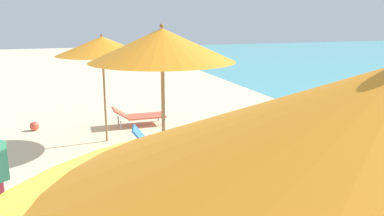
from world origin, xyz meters
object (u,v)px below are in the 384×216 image
umbrella_second (162,45)px  lounger_farthest_shoreside (138,115)px  person_walking_far (345,142)px  lounger_farthest_inland (162,141)px  beach_ball (34,126)px  lounger_second_shoreside (187,170)px  umbrella_farthest (102,46)px

umbrella_second → lounger_farthest_shoreside: bearing=83.3°
umbrella_second → person_walking_far: bearing=-2.4°
lounger_farthest_shoreside → person_walking_far: person_walking_far is taller
lounger_farthest_shoreside → lounger_farthest_inland: size_ratio=0.96×
beach_ball → lounger_farthest_inland: bearing=-44.4°
person_walking_far → beach_ball: bearing=142.3°
lounger_second_shoreside → person_walking_far: (2.22, -1.42, 0.75)m
person_walking_far → lounger_farthest_shoreside: bearing=124.5°
umbrella_second → person_walking_far: umbrella_second is taller
umbrella_second → person_walking_far: (2.97, -0.13, -1.60)m
lounger_farthest_shoreside → lounger_second_shoreside: bearing=-88.1°
umbrella_farthest → person_walking_far: bearing=-52.9°
umbrella_second → beach_ball: bearing=109.8°
umbrella_farthest → lounger_farthest_shoreside: (1.01, 1.19, -2.02)m
person_walking_far → lounger_farthest_inland: bearing=137.1°
beach_ball → umbrella_second: bearing=-70.2°
lounger_second_shoreside → beach_ball: (-2.85, 4.53, -0.13)m
lounger_second_shoreside → beach_ball: 5.35m
person_walking_far → beach_ball: person_walking_far is taller
umbrella_farthest → beach_ball: size_ratio=10.73×
lounger_farthest_inland → beach_ball: lounger_farthest_inland is taller
lounger_second_shoreside → lounger_farthest_shoreside: 4.18m
umbrella_farthest → person_walking_far: 5.68m
lounger_second_shoreside → lounger_farthest_inland: 1.76m
lounger_farthest_shoreside → beach_ball: bearing=173.0°
lounger_farthest_shoreside → umbrella_farthest: bearing=-129.8°
lounger_farthest_shoreside → umbrella_second: bearing=-96.3°
umbrella_farthest → beach_ball: (-1.74, 1.55, -2.19)m
lounger_farthest_shoreside → beach_ball: 2.77m
lounger_farthest_shoreside → person_walking_far: (2.33, -5.59, 0.71)m
umbrella_second → beach_ball: (-2.10, 5.82, -2.48)m
person_walking_far → beach_ball: size_ratio=6.81×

